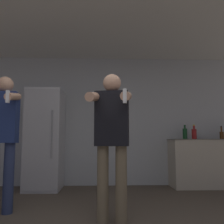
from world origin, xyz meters
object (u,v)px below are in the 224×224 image
object	(u,v)px
bottle_green_wine	(222,135)
refrigerator	(45,139)
bottle_clear_vodka	(194,133)
person_man_side	(3,131)
bottle_short_whiskey	(185,133)
person_woman_foreground	(112,132)

from	to	relation	value
bottle_green_wine	refrigerator	bearing A→B (deg)	-178.21
bottle_green_wine	bottle_clear_vodka	bearing A→B (deg)	180.00
person_man_side	bottle_short_whiskey	bearing A→B (deg)	29.54
bottle_short_whiskey	person_man_side	world-z (taller)	person_man_side
bottle_clear_vodka	bottle_short_whiskey	size ratio (longest dim) A/B	0.94
bottle_clear_vodka	person_woman_foreground	xyz separation A→B (m)	(-1.65, -1.95, -0.04)
person_woman_foreground	bottle_short_whiskey	bearing A→B (deg)	53.03
bottle_green_wine	person_man_side	distance (m)	3.86
person_woman_foreground	refrigerator	bearing A→B (deg)	121.90
bottle_clear_vodka	bottle_green_wine	bearing A→B (deg)	0.00
refrigerator	person_man_side	xyz separation A→B (m)	(-0.19, -1.49, 0.09)
refrigerator	bottle_clear_vodka	world-z (taller)	refrigerator
person_man_side	bottle_clear_vodka	bearing A→B (deg)	28.06
bottle_clear_vodka	person_woman_foreground	world-z (taller)	person_woman_foreground
bottle_green_wine	bottle_short_whiskey	distance (m)	0.71
bottle_short_whiskey	person_man_side	bearing A→B (deg)	-150.46
refrigerator	person_woman_foreground	bearing A→B (deg)	-58.10
bottle_clear_vodka	bottle_green_wine	distance (m)	0.54
person_woman_foreground	person_man_side	bearing A→B (deg)	164.86
refrigerator	bottle_clear_vodka	distance (m)	2.80
bottle_green_wine	person_woman_foreground	xyz separation A→B (m)	(-2.18, -1.95, -0.02)
refrigerator	bottle_green_wine	bearing A→B (deg)	1.79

